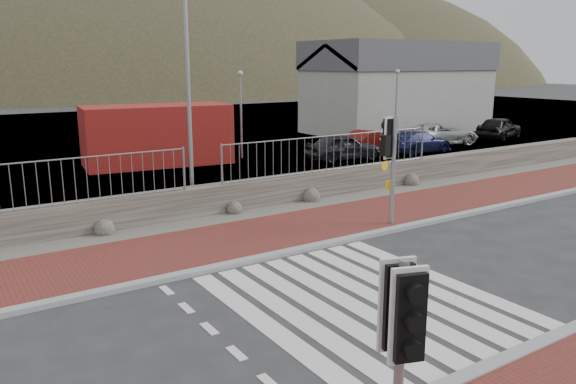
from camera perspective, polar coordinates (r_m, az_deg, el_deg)
ground at (r=11.15m, az=7.49°, el=-10.80°), size 220.00×220.00×0.00m
sidewalk_far at (r=14.61m, az=-4.05°, el=-4.72°), size 40.00×3.00×0.08m
kerb_near at (r=9.31m, az=20.05°, el=-16.25°), size 40.00×0.25×0.12m
kerb_far at (r=13.38m, az=-0.91°, el=-6.33°), size 40.00×0.25×0.12m
zebra_crossing at (r=11.15m, az=7.49°, el=-10.78°), size 4.62×5.60×0.01m
gravel_strip at (r=16.32m, az=-7.48°, el=-2.93°), size 40.00×1.50×0.06m
stone_wall at (r=16.91m, az=-8.70°, el=-0.93°), size 40.00×0.60×0.90m
railing at (r=16.51m, az=-8.65°, el=3.58°), size 18.07×0.07×1.22m
quay at (r=36.50m, az=-22.32°, el=4.98°), size 120.00×40.00×0.50m
harbor_building at (r=38.44m, az=11.16°, el=10.46°), size 12.20×6.20×5.80m
hills_backdrop at (r=100.38m, az=-24.12°, el=-4.09°), size 254.00×90.00×100.00m
traffic_signal_near at (r=5.81m, az=11.40°, el=-13.64°), size 0.43×0.34×2.64m
traffic_signal_far at (r=15.56m, az=10.63°, el=4.48°), size 0.75×0.34×3.09m
streetlight at (r=17.23m, az=-9.76°, el=11.51°), size 1.54×0.21×7.26m
shipping_container at (r=25.90m, az=-13.14°, el=5.66°), size 6.62×3.39×2.65m
car_a at (r=26.57m, az=5.64°, el=4.58°), size 3.79×1.95×1.23m
car_b at (r=29.50m, az=8.15°, el=5.21°), size 3.50×2.10×1.09m
car_c at (r=29.41m, az=13.08°, el=4.99°), size 3.85×1.65×1.11m
car_d at (r=32.56m, az=15.18°, el=5.72°), size 4.71×2.90×1.22m
car_e at (r=36.39m, az=20.65°, el=6.15°), size 4.13×2.50×1.32m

